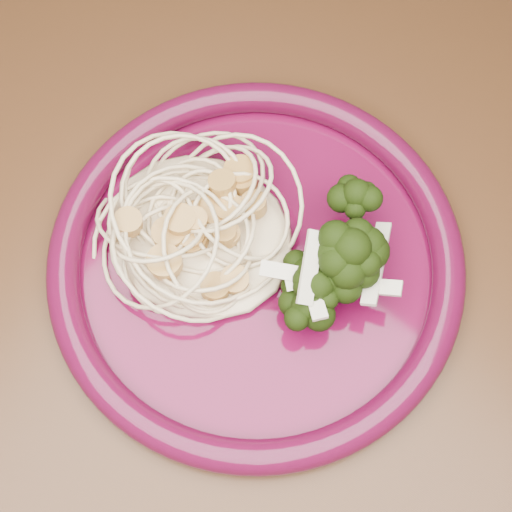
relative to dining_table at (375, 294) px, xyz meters
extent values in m
plane|color=#53361C|center=(0.00, 0.00, -0.65)|extent=(3.50, 3.50, 0.00)
cube|color=#472814|center=(0.00, 0.00, 0.08)|extent=(1.20, 0.80, 0.04)
cylinder|color=#4F0727|center=(-0.08, -0.07, 0.10)|extent=(0.36, 0.36, 0.01)
torus|color=#4F0626|center=(-0.08, -0.07, 0.11)|extent=(0.37, 0.37, 0.02)
ellipsoid|color=beige|center=(-0.12, -0.09, 0.12)|extent=(0.17, 0.16, 0.03)
ellipsoid|color=black|center=(-0.02, -0.06, 0.13)|extent=(0.13, 0.17, 0.05)
camera|label=1|loc=(0.05, -0.23, 0.60)|focal=50.00mm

